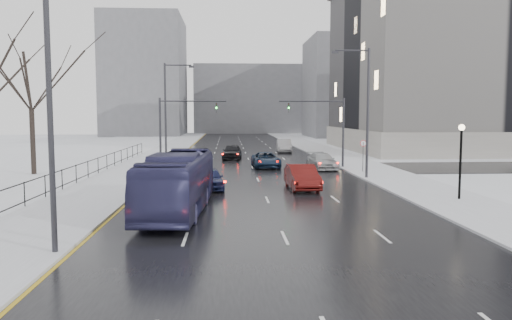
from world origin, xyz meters
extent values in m
cube|color=black|center=(0.00, 60.00, 0.02)|extent=(16.00, 150.00, 0.04)
cube|color=black|center=(0.00, 48.00, 0.02)|extent=(130.00, 10.00, 0.04)
cube|color=silver|center=(-10.50, 60.00, 0.08)|extent=(5.00, 150.00, 0.16)
cube|color=silver|center=(10.50, 60.00, 0.08)|extent=(5.00, 150.00, 0.16)
cube|color=white|center=(-20.00, 60.00, 0.06)|extent=(14.00, 150.00, 0.12)
cube|color=black|center=(-13.00, 30.00, 1.41)|extent=(0.04, 70.00, 0.05)
cube|color=black|center=(-13.00, 30.00, 0.41)|extent=(0.04, 70.00, 0.05)
cylinder|color=black|center=(-13.00, 30.00, 0.81)|extent=(0.06, 0.06, 1.30)
cylinder|color=#2D2D33|center=(8.40, 40.00, 5.00)|extent=(0.20, 0.20, 10.00)
cylinder|color=#2D2D33|center=(7.10, 40.00, 9.80)|extent=(2.60, 0.12, 0.12)
cube|color=#2D2D33|center=(5.80, 40.00, 9.65)|extent=(0.50, 0.25, 0.18)
cylinder|color=#2D2D33|center=(-8.40, 20.00, 5.00)|extent=(0.20, 0.20, 10.00)
cylinder|color=#2D2D33|center=(-8.40, 52.00, 5.00)|extent=(0.20, 0.20, 10.00)
cylinder|color=#2D2D33|center=(-7.10, 52.00, 9.80)|extent=(2.60, 0.12, 0.12)
cube|color=#2D2D33|center=(-5.80, 52.00, 9.65)|extent=(0.50, 0.25, 0.18)
cylinder|color=black|center=(11.00, 30.00, 2.16)|extent=(0.14, 0.14, 4.00)
sphere|color=#FFE5B2|center=(11.00, 30.00, 4.26)|extent=(0.36, 0.36, 0.36)
cylinder|color=#2D2D33|center=(8.40, 48.00, 3.25)|extent=(0.20, 0.20, 6.50)
cylinder|color=#2D2D33|center=(5.40, 48.00, 6.20)|extent=(6.00, 0.12, 0.12)
imported|color=#2D2D33|center=(3.30, 48.00, 5.60)|extent=(0.15, 0.18, 0.90)
sphere|color=#19FF33|center=(3.30, 47.85, 5.60)|extent=(0.16, 0.16, 0.16)
cylinder|color=#2D2D33|center=(-8.40, 48.00, 3.25)|extent=(0.20, 0.20, 6.50)
cylinder|color=#2D2D33|center=(-5.40, 48.00, 6.20)|extent=(6.00, 0.12, 0.12)
imported|color=#2D2D33|center=(-3.30, 48.00, 5.60)|extent=(0.15, 0.18, 0.90)
sphere|color=#19FF33|center=(-3.30, 47.85, 5.60)|extent=(0.16, 0.16, 0.16)
cylinder|color=#2D2D33|center=(9.20, 44.00, 1.41)|extent=(0.06, 0.06, 2.50)
cylinder|color=white|center=(9.20, 44.00, 2.56)|extent=(0.60, 0.03, 0.60)
torus|color=#B20C0C|center=(9.20, 44.00, 2.56)|extent=(0.58, 0.06, 0.58)
cube|color=gray|center=(35.00, 72.00, 12.00)|extent=(40.00, 30.00, 24.00)
cube|color=gray|center=(35.00, 72.00, 1.50)|extent=(40.60, 30.60, 3.00)
cube|color=slate|center=(28.00, 115.00, 11.00)|extent=(24.00, 20.00, 22.00)
cube|color=slate|center=(-22.00, 125.00, 14.00)|extent=(18.00, 22.00, 28.00)
cube|color=slate|center=(4.00, 140.00, 9.00)|extent=(30.00, 18.00, 18.00)
imported|color=navy|center=(-4.80, 27.59, 1.56)|extent=(3.21, 11.06, 3.04)
imported|color=#161C42|center=(-3.50, 35.33, 0.76)|extent=(2.17, 4.39, 1.44)
imported|color=#59110F|center=(2.63, 35.02, 0.86)|extent=(1.94, 5.04, 1.64)
imported|color=#14243D|center=(1.27, 48.70, 0.76)|extent=(2.65, 5.29, 1.44)
imported|color=#A7A9AB|center=(6.28, 47.10, 0.77)|extent=(2.56, 5.20, 1.45)
imported|color=black|center=(-1.82, 57.66, 0.87)|extent=(2.41, 5.04, 1.66)
imported|color=#A09EA2|center=(5.11, 67.59, 0.89)|extent=(2.05, 5.27, 1.71)
camera|label=1|loc=(-2.27, 2.36, 4.99)|focal=35.00mm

